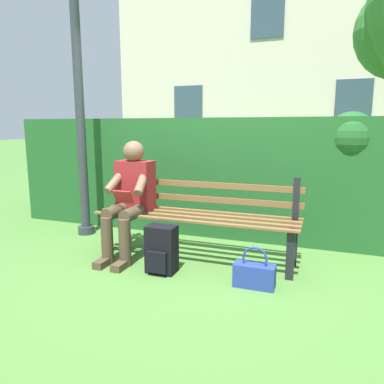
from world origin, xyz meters
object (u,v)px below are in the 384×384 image
(person_seated, at_px, (130,195))
(backpack, at_px, (162,250))
(handbag, at_px, (254,274))
(park_bench, at_px, (197,216))
(lamp_post, at_px, (78,80))

(person_seated, relative_size, backpack, 2.69)
(handbag, bearing_deg, backpack, -1.24)
(park_bench, bearing_deg, handbag, 143.80)
(handbag, xyz_separation_m, lamp_post, (2.30, -0.82, 1.77))
(handbag, bearing_deg, person_seated, -13.86)
(backpack, distance_m, handbag, 0.88)
(park_bench, relative_size, person_seated, 1.73)
(handbag, bearing_deg, park_bench, -36.20)
(backpack, bearing_deg, person_seated, -32.53)
(person_seated, xyz_separation_m, backpack, (-0.50, 0.32, -0.42))
(handbag, height_order, lamp_post, lamp_post)
(lamp_post, bearing_deg, park_bench, 168.97)
(park_bench, xyz_separation_m, person_seated, (0.68, 0.17, 0.20))
(person_seated, bearing_deg, backpack, 147.47)
(backpack, bearing_deg, lamp_post, -29.22)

